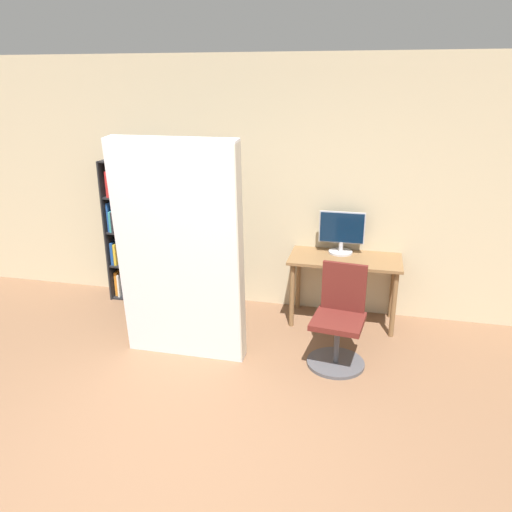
% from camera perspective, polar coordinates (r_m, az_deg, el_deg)
% --- Properties ---
extents(ground_plane, '(16.00, 16.00, 0.00)m').
position_cam_1_polar(ground_plane, '(3.45, -11.60, -25.89)').
color(ground_plane, brown).
extents(wall_back, '(8.00, 0.06, 2.70)m').
position_cam_1_polar(wall_back, '(5.43, 0.65, 7.93)').
color(wall_back, '#C6B793').
rests_on(wall_back, ground).
extents(desk, '(1.14, 0.57, 0.72)m').
position_cam_1_polar(desk, '(5.22, 10.10, -1.32)').
color(desk, brown).
rests_on(desk, ground).
extents(monitor, '(0.47, 0.25, 0.44)m').
position_cam_1_polar(monitor, '(5.25, 9.77, 2.76)').
color(monitor, '#B7B7BC').
rests_on(monitor, desk).
extents(office_chair, '(0.52, 0.52, 0.91)m').
position_cam_1_polar(office_chair, '(4.56, 9.44, -7.86)').
color(office_chair, '#4C4C51').
rests_on(office_chair, ground).
extents(bookshelf, '(0.89, 0.35, 1.62)m').
position_cam_1_polar(bookshelf, '(5.88, -13.11, 2.60)').
color(bookshelf, black).
rests_on(bookshelf, ground).
extents(mattress_near, '(1.11, 0.31, 2.01)m').
position_cam_1_polar(mattress_near, '(4.39, -8.65, 0.24)').
color(mattress_near, silver).
rests_on(mattress_near, ground).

